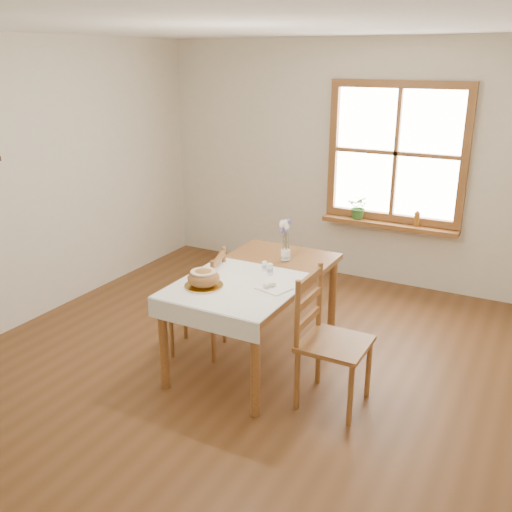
{
  "coord_description": "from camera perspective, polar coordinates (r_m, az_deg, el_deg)",
  "views": [
    {
      "loc": [
        2.02,
        -3.47,
        2.4
      ],
      "look_at": [
        0.0,
        0.3,
        0.9
      ],
      "focal_mm": 40.0,
      "sensor_mm": 36.0,
      "label": 1
    }
  ],
  "objects": [
    {
      "name": "eggs",
      "position": [
        4.25,
        1.79,
        -2.94
      ],
      "size": [
        0.21,
        0.2,
        0.04
      ],
      "primitive_type": null,
      "rotation": [
        0.0,
        0.0,
        -0.26
      ],
      "color": "white",
      "rests_on": "egg_napkin"
    },
    {
      "name": "table_linen",
      "position": [
        4.34,
        -1.9,
        -2.98
      ],
      "size": [
        0.91,
        0.99,
        0.01
      ],
      "primitive_type": "cube",
      "color": "white",
      "rests_on": "dining_table"
    },
    {
      "name": "chair_right",
      "position": [
        4.11,
        7.91,
        -8.48
      ],
      "size": [
        0.49,
        0.46,
        0.99
      ],
      "primitive_type": null,
      "rotation": [
        0.0,
        0.0,
        1.57
      ],
      "color": "#945F2D",
      "rests_on": "ground"
    },
    {
      "name": "chair_left",
      "position": [
        4.83,
        -5.85,
        -4.63
      ],
      "size": [
        0.54,
        0.53,
        0.89
      ],
      "primitive_type": null,
      "rotation": [
        0.0,
        0.0,
        -1.27
      ],
      "color": "#945F2D",
      "rests_on": "ground"
    },
    {
      "name": "potted_plant",
      "position": [
        6.36,
        10.26,
        4.59
      ],
      "size": [
        0.24,
        0.26,
        0.2
      ],
      "primitive_type": "imported",
      "rotation": [
        0.0,
        0.0,
        -0.02
      ],
      "color": "#3D772F",
      "rests_on": "window_sill"
    },
    {
      "name": "bread_loaf",
      "position": [
        4.29,
        -5.27,
        -2.07
      ],
      "size": [
        0.24,
        0.24,
        0.13
      ],
      "primitive_type": "ellipsoid",
      "color": "olive",
      "rests_on": "bread_plate"
    },
    {
      "name": "ground",
      "position": [
        4.68,
        -1.77,
        -11.55
      ],
      "size": [
        5.0,
        5.0,
        0.0
      ],
      "primitive_type": "plane",
      "color": "brown",
      "rests_on": "ground"
    },
    {
      "name": "lavender_bouquet",
      "position": [
        4.81,
        3.0,
        2.06
      ],
      "size": [
        0.14,
        0.14,
        0.27
      ],
      "primitive_type": null,
      "color": "#705CA4",
      "rests_on": "flower_vase"
    },
    {
      "name": "window",
      "position": [
        6.2,
        13.85,
        9.96
      ],
      "size": [
        1.46,
        0.08,
        1.46
      ],
      "color": "#945F2D",
      "rests_on": "ground"
    },
    {
      "name": "window_sill",
      "position": [
        6.3,
        13.15,
        3.06
      ],
      "size": [
        1.46,
        0.2,
        0.05
      ],
      "color": "#945F2D",
      "rests_on": "ground"
    },
    {
      "name": "amber_bottle",
      "position": [
        6.21,
        15.8,
        3.63
      ],
      "size": [
        0.06,
        0.06,
        0.17
      ],
      "primitive_type": "cylinder",
      "rotation": [
        0.0,
        0.0,
        -0.07
      ],
      "color": "#975C1B",
      "rests_on": "window_sill"
    },
    {
      "name": "room_walls",
      "position": [
        4.08,
        -2.02,
        9.52
      ],
      "size": [
        4.6,
        5.1,
        2.65
      ],
      "color": "silver",
      "rests_on": "ground"
    },
    {
      "name": "egg_napkin",
      "position": [
        4.26,
        1.78,
        -3.25
      ],
      "size": [
        0.27,
        0.24,
        0.01
      ],
      "primitive_type": "cube",
      "rotation": [
        0.0,
        0.0,
        -0.26
      ],
      "color": "white",
      "rests_on": "table_linen"
    },
    {
      "name": "salt_shaker",
      "position": [
        4.52,
        1.38,
        -1.28
      ],
      "size": [
        0.06,
        0.06,
        0.1
      ],
      "primitive_type": "cylinder",
      "rotation": [
        0.0,
        0.0,
        0.12
      ],
      "color": "white",
      "rests_on": "table_linen"
    },
    {
      "name": "pepper_shaker",
      "position": [
        4.61,
        0.86,
        -0.95
      ],
      "size": [
        0.05,
        0.05,
        0.08
      ],
      "primitive_type": "cylinder",
      "rotation": [
        0.0,
        0.0,
        0.23
      ],
      "color": "white",
      "rests_on": "table_linen"
    },
    {
      "name": "dining_table",
      "position": [
        4.62,
        0.0,
        -2.75
      ],
      "size": [
        0.9,
        1.6,
        0.75
      ],
      "color": "#945F2D",
      "rests_on": "ground"
    },
    {
      "name": "bread_plate",
      "position": [
        4.32,
        -5.24,
        -2.99
      ],
      "size": [
        0.36,
        0.36,
        0.02
      ],
      "primitive_type": "cylinder",
      "rotation": [
        0.0,
        0.0,
        -0.35
      ],
      "color": "white",
      "rests_on": "table_linen"
    },
    {
      "name": "flower_vase",
      "position": [
        4.86,
        2.96,
        0.03
      ],
      "size": [
        0.09,
        0.09,
        0.09
      ],
      "primitive_type": "cylinder",
      "rotation": [
        0.0,
        0.0,
        -0.07
      ],
      "color": "white",
      "rests_on": "dining_table"
    }
  ]
}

